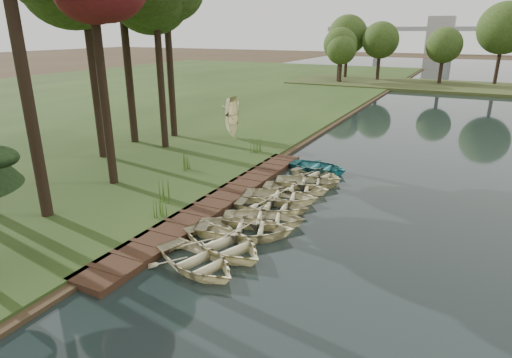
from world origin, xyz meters
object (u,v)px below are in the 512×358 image
at_px(rowboat_0, 197,259).
at_px(rowboat_2, 245,227).
at_px(rowboat_1, 223,241).
at_px(stored_rowboat, 233,134).
at_px(boardwalk, 220,201).

bearing_deg(rowboat_0, rowboat_2, 12.37).
relative_size(rowboat_1, rowboat_2, 0.98).
xyz_separation_m(rowboat_1, stored_rowboat, (-7.77, 14.23, 0.17)).
xyz_separation_m(boardwalk, rowboat_1, (2.49, -3.79, 0.29)).
relative_size(rowboat_0, rowboat_1, 0.92).
bearing_deg(rowboat_0, rowboat_1, 12.02).
relative_size(boardwalk, rowboat_2, 4.21).
bearing_deg(boardwalk, rowboat_0, -66.03).
height_order(boardwalk, rowboat_1, rowboat_1).
relative_size(rowboat_2, stored_rowboat, 1.29).
bearing_deg(stored_rowboat, rowboat_1, -148.27).
height_order(rowboat_0, stored_rowboat, stored_rowboat).
bearing_deg(stored_rowboat, boardwalk, -150.08).
xyz_separation_m(rowboat_1, rowboat_2, (0.14, 1.39, 0.01)).
bearing_deg(boardwalk, stored_rowboat, 116.83).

